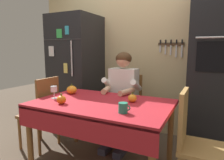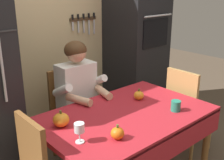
{
  "view_description": "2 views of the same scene",
  "coord_description": "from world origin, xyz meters",
  "px_view_note": "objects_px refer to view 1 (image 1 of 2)",
  "views": [
    {
      "loc": [
        0.98,
        -1.64,
        1.27
      ],
      "look_at": [
        0.05,
        0.23,
        0.95
      ],
      "focal_mm": 31.72,
      "sensor_mm": 36.0,
      "label": 1
    },
    {
      "loc": [
        -1.47,
        -1.39,
        1.74
      ],
      "look_at": [
        -0.08,
        0.18,
        1.02
      ],
      "focal_mm": 45.35,
      "sensor_mm": 36.0,
      "label": 2
    }
  ],
  "objects_px": {
    "chair_left_side": "(43,110)",
    "wall_oven": "(216,69)",
    "coffee_mug": "(123,108)",
    "pumpkin_large": "(72,90)",
    "dining_table": "(101,110)",
    "chair_behind_person": "(127,104)",
    "chair_right_side": "(194,139)",
    "pumpkin_small": "(61,100)",
    "refrigerator": "(77,73)",
    "seated_person": "(122,91)",
    "wine_glass": "(54,90)",
    "pumpkin_medium": "(132,98)"
  },
  "relations": [
    {
      "from": "wine_glass",
      "to": "pumpkin_large",
      "type": "relative_size",
      "value": 1.12
    },
    {
      "from": "pumpkin_large",
      "to": "refrigerator",
      "type": "bearing_deg",
      "value": 122.1
    },
    {
      "from": "pumpkin_medium",
      "to": "pumpkin_small",
      "type": "height_order",
      "value": "pumpkin_small"
    },
    {
      "from": "seated_person",
      "to": "chair_left_side",
      "type": "relative_size",
      "value": 1.34
    },
    {
      "from": "chair_behind_person",
      "to": "pumpkin_medium",
      "type": "distance_m",
      "value": 0.77
    },
    {
      "from": "chair_left_side",
      "to": "coffee_mug",
      "type": "height_order",
      "value": "chair_left_side"
    },
    {
      "from": "chair_behind_person",
      "to": "pumpkin_small",
      "type": "distance_m",
      "value": 1.09
    },
    {
      "from": "refrigerator",
      "to": "wine_glass",
      "type": "bearing_deg",
      "value": -67.1
    },
    {
      "from": "coffee_mug",
      "to": "pumpkin_medium",
      "type": "height_order",
      "value": "pumpkin_medium"
    },
    {
      "from": "wall_oven",
      "to": "pumpkin_large",
      "type": "distance_m",
      "value": 1.75
    },
    {
      "from": "seated_person",
      "to": "pumpkin_medium",
      "type": "distance_m",
      "value": 0.56
    },
    {
      "from": "chair_behind_person",
      "to": "pumpkin_large",
      "type": "height_order",
      "value": "chair_behind_person"
    },
    {
      "from": "wine_glass",
      "to": "chair_behind_person",
      "type": "bearing_deg",
      "value": 60.22
    },
    {
      "from": "coffee_mug",
      "to": "pumpkin_large",
      "type": "relative_size",
      "value": 0.87
    },
    {
      "from": "chair_right_side",
      "to": "pumpkin_medium",
      "type": "bearing_deg",
      "value": 170.1
    },
    {
      "from": "coffee_mug",
      "to": "chair_left_side",
      "type": "bearing_deg",
      "value": 166.46
    },
    {
      "from": "chair_right_side",
      "to": "pumpkin_large",
      "type": "relative_size",
      "value": 7.48
    },
    {
      "from": "dining_table",
      "to": "chair_left_side",
      "type": "xyz_separation_m",
      "value": [
        -0.9,
        0.08,
        -0.14
      ]
    },
    {
      "from": "wall_oven",
      "to": "coffee_mug",
      "type": "xyz_separation_m",
      "value": [
        -0.71,
        -1.14,
        -0.27
      ]
    },
    {
      "from": "chair_right_side",
      "to": "pumpkin_medium",
      "type": "height_order",
      "value": "chair_right_side"
    },
    {
      "from": "chair_left_side",
      "to": "chair_right_side",
      "type": "relative_size",
      "value": 1.0
    },
    {
      "from": "refrigerator",
      "to": "wall_oven",
      "type": "height_order",
      "value": "wall_oven"
    },
    {
      "from": "seated_person",
      "to": "coffee_mug",
      "type": "bearing_deg",
      "value": -65.57
    },
    {
      "from": "seated_person",
      "to": "coffee_mug",
      "type": "height_order",
      "value": "seated_person"
    },
    {
      "from": "chair_right_side",
      "to": "pumpkin_small",
      "type": "bearing_deg",
      "value": -167.62
    },
    {
      "from": "dining_table",
      "to": "chair_behind_person",
      "type": "bearing_deg",
      "value": 92.23
    },
    {
      "from": "seated_person",
      "to": "pumpkin_medium",
      "type": "xyz_separation_m",
      "value": [
        0.32,
        -0.46,
        0.04
      ]
    },
    {
      "from": "chair_behind_person",
      "to": "seated_person",
      "type": "distance_m",
      "value": 0.29
    },
    {
      "from": "seated_person",
      "to": "pumpkin_medium",
      "type": "relative_size",
      "value": 12.05
    },
    {
      "from": "chair_left_side",
      "to": "wall_oven",
      "type": "bearing_deg",
      "value": 23.35
    },
    {
      "from": "refrigerator",
      "to": "pumpkin_large",
      "type": "distance_m",
      "value": 0.84
    },
    {
      "from": "chair_behind_person",
      "to": "pumpkin_medium",
      "type": "relative_size",
      "value": 9.0
    },
    {
      "from": "wine_glass",
      "to": "pumpkin_large",
      "type": "distance_m",
      "value": 0.28
    },
    {
      "from": "pumpkin_medium",
      "to": "dining_table",
      "type": "bearing_deg",
      "value": -152.73
    },
    {
      "from": "chair_behind_person",
      "to": "chair_left_side",
      "type": "distance_m",
      "value": 1.12
    },
    {
      "from": "wall_oven",
      "to": "chair_left_side",
      "type": "height_order",
      "value": "wall_oven"
    },
    {
      "from": "seated_person",
      "to": "chair_left_side",
      "type": "bearing_deg",
      "value": -148.98
    },
    {
      "from": "refrigerator",
      "to": "chair_behind_person",
      "type": "distance_m",
      "value": 1.0
    },
    {
      "from": "refrigerator",
      "to": "chair_right_side",
      "type": "xyz_separation_m",
      "value": [
        1.85,
        -0.84,
        -0.39
      ]
    },
    {
      "from": "coffee_mug",
      "to": "pumpkin_large",
      "type": "bearing_deg",
      "value": 154.87
    },
    {
      "from": "dining_table",
      "to": "chair_behind_person",
      "type": "relative_size",
      "value": 1.51
    },
    {
      "from": "coffee_mug",
      "to": "refrigerator",
      "type": "bearing_deg",
      "value": 139.56
    },
    {
      "from": "dining_table",
      "to": "pumpkin_medium",
      "type": "bearing_deg",
      "value": 27.27
    },
    {
      "from": "refrigerator",
      "to": "seated_person",
      "type": "relative_size",
      "value": 1.45
    },
    {
      "from": "pumpkin_small",
      "to": "coffee_mug",
      "type": "bearing_deg",
      "value": 0.7
    },
    {
      "from": "wine_glass",
      "to": "pumpkin_large",
      "type": "bearing_deg",
      "value": 84.13
    },
    {
      "from": "dining_table",
      "to": "wine_glass",
      "type": "xyz_separation_m",
      "value": [
        -0.54,
        -0.09,
        0.18
      ]
    },
    {
      "from": "dining_table",
      "to": "chair_right_side",
      "type": "xyz_separation_m",
      "value": [
        0.9,
        0.04,
        -0.14
      ]
    },
    {
      "from": "wall_oven",
      "to": "pumpkin_small",
      "type": "distance_m",
      "value": 1.81
    },
    {
      "from": "pumpkin_large",
      "to": "pumpkin_medium",
      "type": "distance_m",
      "value": 0.8
    }
  ]
}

